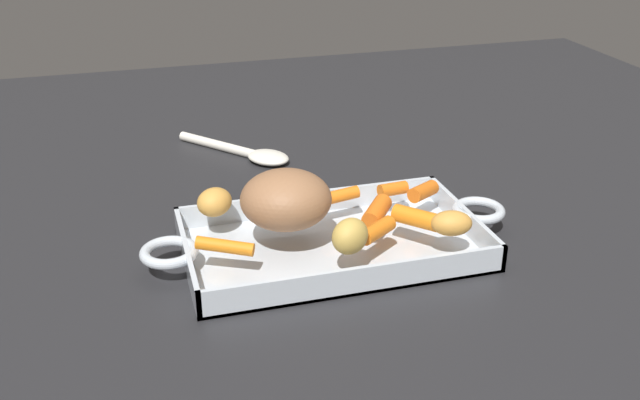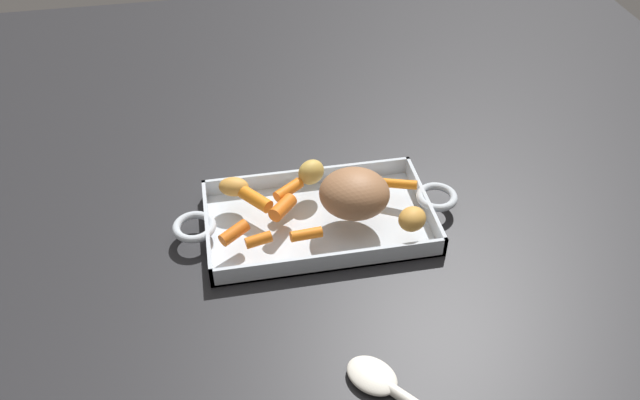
{
  "view_description": "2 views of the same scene",
  "coord_description": "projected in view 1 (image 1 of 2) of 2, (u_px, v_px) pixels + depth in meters",
  "views": [
    {
      "loc": [
        -0.24,
        -0.78,
        0.46
      ],
      "look_at": [
        -0.01,
        0.02,
        0.06
      ],
      "focal_mm": 41.45,
      "sensor_mm": 36.0,
      "label": 1
    },
    {
      "loc": [
        0.14,
        0.78,
        0.74
      ],
      "look_at": [
        -0.0,
        0.01,
        0.06
      ],
      "focal_mm": 36.66,
      "sensor_mm": 36.0,
      "label": 2
    }
  ],
  "objects": [
    {
      "name": "potato_golden_small",
      "position": [
        214.0,
        202.0,
        0.94
      ],
      "size": [
        0.06,
        0.06,
        0.04
      ],
      "primitive_type": "ellipsoid",
      "rotation": [
        0.0,
        0.0,
        5.38
      ],
      "color": "gold",
      "rests_on": "roasting_dish"
    },
    {
      "name": "serving_spoon",
      "position": [
        250.0,
        153.0,
        1.21
      ],
      "size": [
        0.17,
        0.19,
        0.02
      ],
      "rotation": [
        0.0,
        0.0,
        5.42
      ],
      "color": "white",
      "rests_on": "ground_plane"
    },
    {
      "name": "baby_carrot_southwest",
      "position": [
        225.0,
        246.0,
        0.85
      ],
      "size": [
        0.07,
        0.04,
        0.02
      ],
      "primitive_type": "cylinder",
      "rotation": [
        1.49,
        0.0,
        4.3
      ],
      "color": "orange",
      "rests_on": "roasting_dish"
    },
    {
      "name": "potato_golden_large",
      "position": [
        349.0,
        236.0,
        0.85
      ],
      "size": [
        0.06,
        0.06,
        0.04
      ],
      "primitive_type": "ellipsoid",
      "rotation": [
        0.0,
        0.0,
        0.59
      ],
      "color": "gold",
      "rests_on": "roasting_dish"
    },
    {
      "name": "baby_carrot_center_left",
      "position": [
        416.0,
        218.0,
        0.91
      ],
      "size": [
        0.06,
        0.06,
        0.02
      ],
      "primitive_type": "cylinder",
      "rotation": [
        1.6,
        0.0,
        3.83
      ],
      "color": "orange",
      "rests_on": "roasting_dish"
    },
    {
      "name": "baby_carrot_center_right",
      "position": [
        423.0,
        191.0,
        0.98
      ],
      "size": [
        0.05,
        0.04,
        0.02
      ],
      "primitive_type": "cylinder",
      "rotation": [
        1.49,
        0.0,
        5.31
      ],
      "color": "orange",
      "rests_on": "roasting_dish"
    },
    {
      "name": "baby_carrot_long",
      "position": [
        341.0,
        195.0,
        0.98
      ],
      "size": [
        0.05,
        0.02,
        0.02
      ],
      "primitive_type": "cylinder",
      "rotation": [
        1.63,
        0.0,
        4.84
      ],
      "color": "orange",
      "rests_on": "roasting_dish"
    },
    {
      "name": "baby_carrot_southeast",
      "position": [
        377.0,
        211.0,
        0.93
      ],
      "size": [
        0.05,
        0.06,
        0.03
      ],
      "primitive_type": "cylinder",
      "rotation": [
        1.66,
        0.0,
        5.6
      ],
      "color": "orange",
      "rests_on": "roasting_dish"
    },
    {
      "name": "potato_near_roast",
      "position": [
        452.0,
        223.0,
        0.89
      ],
      "size": [
        0.06,
        0.05,
        0.03
      ],
      "primitive_type": "ellipsoid",
      "rotation": [
        0.0,
        0.0,
        2.88
      ],
      "color": "gold",
      "rests_on": "roasting_dish"
    },
    {
      "name": "roasting_dish",
      "position": [
        332.0,
        243.0,
        0.93
      ],
      "size": [
        0.47,
        0.22,
        0.04
      ],
      "color": "silver",
      "rests_on": "ground_plane"
    },
    {
      "name": "pork_roast",
      "position": [
        286.0,
        199.0,
        0.9
      ],
      "size": [
        0.13,
        0.12,
        0.07
      ],
      "primitive_type": "ellipsoid",
      "rotation": [
        0.0,
        0.0,
        6.08
      ],
      "color": "#9A6945",
      "rests_on": "roasting_dish"
    },
    {
      "name": "ground_plane",
      "position": [
        332.0,
        251.0,
        0.93
      ],
      "size": [
        1.88,
        1.88,
        0.0
      ],
      "primitive_type": "plane",
      "color": "#232326"
    },
    {
      "name": "baby_carrot_northeast",
      "position": [
        393.0,
        189.0,
        0.99
      ],
      "size": [
        0.04,
        0.03,
        0.02
      ],
      "primitive_type": "cylinder",
      "rotation": [
        1.62,
        0.0,
        1.76
      ],
      "color": "orange",
      "rests_on": "roasting_dish"
    },
    {
      "name": "baby_carrot_short",
      "position": [
        377.0,
        230.0,
        0.89
      ],
      "size": [
        0.05,
        0.05,
        0.02
      ],
      "primitive_type": "cylinder",
      "rotation": [
        1.56,
        0.0,
        5.33
      ],
      "color": "orange",
      "rests_on": "roasting_dish"
    }
  ]
}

